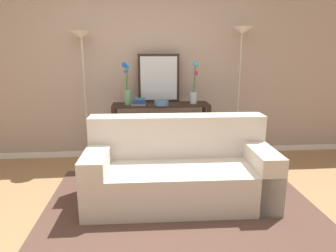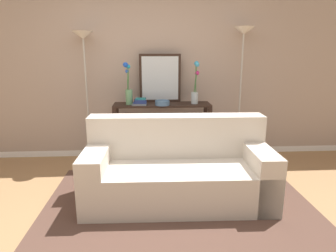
{
  "view_description": "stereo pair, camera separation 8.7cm",
  "coord_description": "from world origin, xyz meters",
  "px_view_note": "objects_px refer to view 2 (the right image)",
  "views": [
    {
      "loc": [
        0.04,
        -2.37,
        1.56
      ],
      "look_at": [
        0.35,
        1.12,
        0.68
      ],
      "focal_mm": 31.8,
      "sensor_mm": 36.0,
      "label": 1
    },
    {
      "loc": [
        0.13,
        -2.38,
        1.56
      ],
      "look_at": [
        0.35,
        1.12,
        0.68
      ],
      "focal_mm": 31.8,
      "sensor_mm": 36.0,
      "label": 2
    }
  ],
  "objects_px": {
    "vase_tall_flowers": "(128,89)",
    "couch": "(178,171)",
    "floor_lamp_right": "(242,57)",
    "console_table": "(162,122)",
    "book_stack": "(140,102)",
    "book_row_under_console": "(136,158)",
    "vase_short_flowers": "(195,88)",
    "floor_lamp_left": "(85,61)",
    "fruit_bowl": "(162,103)",
    "wall_mirror": "(160,78)"
  },
  "relations": [
    {
      "from": "console_table",
      "to": "book_stack",
      "type": "height_order",
      "value": "book_stack"
    },
    {
      "from": "vase_tall_flowers",
      "to": "vase_short_flowers",
      "type": "bearing_deg",
      "value": 0.31
    },
    {
      "from": "floor_lamp_left",
      "to": "book_row_under_console",
      "type": "distance_m",
      "value": 1.53
    },
    {
      "from": "book_stack",
      "to": "book_row_under_console",
      "type": "relative_size",
      "value": 0.62
    },
    {
      "from": "wall_mirror",
      "to": "book_stack",
      "type": "height_order",
      "value": "wall_mirror"
    },
    {
      "from": "floor_lamp_right",
      "to": "vase_short_flowers",
      "type": "xyz_separation_m",
      "value": [
        -0.67,
        -0.09,
        -0.41
      ]
    },
    {
      "from": "floor_lamp_left",
      "to": "book_row_under_console",
      "type": "relative_size",
      "value": 5.46
    },
    {
      "from": "floor_lamp_right",
      "to": "book_stack",
      "type": "xyz_separation_m",
      "value": [
        -1.43,
        -0.16,
        -0.59
      ]
    },
    {
      "from": "vase_short_flowers",
      "to": "book_row_under_console",
      "type": "bearing_deg",
      "value": 178.69
    },
    {
      "from": "console_table",
      "to": "floor_lamp_left",
      "type": "distance_m",
      "value": 1.35
    },
    {
      "from": "console_table",
      "to": "couch",
      "type": "bearing_deg",
      "value": -84.48
    },
    {
      "from": "couch",
      "to": "wall_mirror",
      "type": "height_order",
      "value": "wall_mirror"
    },
    {
      "from": "couch",
      "to": "vase_short_flowers",
      "type": "bearing_deg",
      "value": 73.06
    },
    {
      "from": "vase_tall_flowers",
      "to": "vase_short_flowers",
      "type": "xyz_separation_m",
      "value": [
        0.92,
        0.01,
        0.02
      ]
    },
    {
      "from": "console_table",
      "to": "book_row_under_console",
      "type": "relative_size",
      "value": 4.05
    },
    {
      "from": "book_row_under_console",
      "to": "book_stack",
      "type": "bearing_deg",
      "value": -48.88
    },
    {
      "from": "floor_lamp_right",
      "to": "console_table",
      "type": "bearing_deg",
      "value": -176.28
    },
    {
      "from": "couch",
      "to": "console_table",
      "type": "distance_m",
      "value": 1.21
    },
    {
      "from": "floor_lamp_right",
      "to": "vase_short_flowers",
      "type": "height_order",
      "value": "floor_lamp_right"
    },
    {
      "from": "wall_mirror",
      "to": "vase_short_flowers",
      "type": "relative_size",
      "value": 1.17
    },
    {
      "from": "wall_mirror",
      "to": "vase_short_flowers",
      "type": "xyz_separation_m",
      "value": [
        0.48,
        -0.17,
        -0.12
      ]
    },
    {
      "from": "vase_short_flowers",
      "to": "wall_mirror",
      "type": "bearing_deg",
      "value": 160.33
    },
    {
      "from": "book_stack",
      "to": "fruit_bowl",
      "type": "bearing_deg",
      "value": -4.77
    },
    {
      "from": "vase_tall_flowers",
      "to": "couch",
      "type": "bearing_deg",
      "value": -63.38
    },
    {
      "from": "floor_lamp_left",
      "to": "vase_tall_flowers",
      "type": "distance_m",
      "value": 0.7
    },
    {
      "from": "console_table",
      "to": "fruit_bowl",
      "type": "relative_size",
      "value": 6.76
    },
    {
      "from": "floor_lamp_right",
      "to": "fruit_bowl",
      "type": "bearing_deg",
      "value": -170.52
    },
    {
      "from": "console_table",
      "to": "floor_lamp_left",
      "type": "bearing_deg",
      "value": 175.99
    },
    {
      "from": "vase_tall_flowers",
      "to": "vase_short_flowers",
      "type": "distance_m",
      "value": 0.92
    },
    {
      "from": "wall_mirror",
      "to": "floor_lamp_left",
      "type": "bearing_deg",
      "value": -175.56
    },
    {
      "from": "couch",
      "to": "fruit_bowl",
      "type": "height_order",
      "value": "fruit_bowl"
    },
    {
      "from": "console_table",
      "to": "vase_tall_flowers",
      "type": "height_order",
      "value": "vase_tall_flowers"
    },
    {
      "from": "floor_lamp_left",
      "to": "vase_tall_flowers",
      "type": "height_order",
      "value": "floor_lamp_left"
    },
    {
      "from": "couch",
      "to": "book_row_under_console",
      "type": "height_order",
      "value": "couch"
    },
    {
      "from": "vase_tall_flowers",
      "to": "floor_lamp_right",
      "type": "bearing_deg",
      "value": 3.52
    },
    {
      "from": "book_row_under_console",
      "to": "console_table",
      "type": "bearing_deg",
      "value": -0.0
    },
    {
      "from": "floor_lamp_left",
      "to": "book_stack",
      "type": "height_order",
      "value": "floor_lamp_left"
    },
    {
      "from": "floor_lamp_right",
      "to": "book_row_under_console",
      "type": "xyz_separation_m",
      "value": [
        -1.51,
        -0.07,
        -1.43
      ]
    },
    {
      "from": "fruit_bowl",
      "to": "wall_mirror",
      "type": "bearing_deg",
      "value": 94.03
    },
    {
      "from": "floor_lamp_left",
      "to": "floor_lamp_right",
      "type": "xyz_separation_m",
      "value": [
        2.18,
        0.0,
        0.05
      ]
    },
    {
      "from": "wall_mirror",
      "to": "vase_short_flowers",
      "type": "bearing_deg",
      "value": -19.67
    },
    {
      "from": "vase_short_flowers",
      "to": "console_table",
      "type": "bearing_deg",
      "value": 177.61
    },
    {
      "from": "vase_tall_flowers",
      "to": "book_row_under_console",
      "type": "bearing_deg",
      "value": 17.33
    },
    {
      "from": "couch",
      "to": "book_stack",
      "type": "relative_size",
      "value": 9.42
    },
    {
      "from": "couch",
      "to": "floor_lamp_right",
      "type": "xyz_separation_m",
      "value": [
        1.02,
        1.24,
        1.17
      ]
    },
    {
      "from": "wall_mirror",
      "to": "fruit_bowl",
      "type": "height_order",
      "value": "wall_mirror"
    },
    {
      "from": "wall_mirror",
      "to": "vase_tall_flowers",
      "type": "bearing_deg",
      "value": -158.05
    },
    {
      "from": "console_table",
      "to": "floor_lamp_right",
      "type": "bearing_deg",
      "value": 3.72
    },
    {
      "from": "book_row_under_console",
      "to": "floor_lamp_left",
      "type": "bearing_deg",
      "value": 173.69
    },
    {
      "from": "floor_lamp_left",
      "to": "floor_lamp_right",
      "type": "relative_size",
      "value": 0.97
    }
  ]
}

